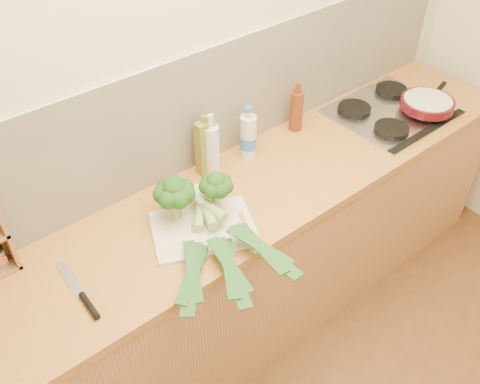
# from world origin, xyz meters

# --- Properties ---
(room_shell) EXTENTS (3.50, 3.50, 3.50)m
(room_shell) POSITION_xyz_m (0.00, 1.49, 1.17)
(room_shell) COLOR beige
(room_shell) RESTS_ON ground
(counter) EXTENTS (3.20, 0.62, 0.90)m
(counter) POSITION_xyz_m (0.00, 1.20, 0.45)
(counter) COLOR #B27F4A
(counter) RESTS_ON ground
(gas_hob) EXTENTS (0.58, 0.50, 0.04)m
(gas_hob) POSITION_xyz_m (1.02, 1.20, 0.91)
(gas_hob) COLOR silver
(gas_hob) RESTS_ON counter
(chopping_board) EXTENTS (0.48, 0.43, 0.01)m
(chopping_board) POSITION_xyz_m (-0.24, 1.12, 0.91)
(chopping_board) COLOR silver
(chopping_board) RESTS_ON counter
(broccoli_left) EXTENTS (0.17, 0.17, 0.20)m
(broccoli_left) POSITION_xyz_m (-0.29, 1.24, 1.04)
(broccoli_left) COLOR #8CA560
(broccoli_left) RESTS_ON chopping_board
(broccoli_right) EXTENTS (0.14, 0.14, 0.18)m
(broccoli_right) POSITION_xyz_m (-0.13, 1.18, 1.04)
(broccoli_right) COLOR #8CA560
(broccoli_right) RESTS_ON chopping_board
(leek_front) EXTENTS (0.48, 0.54, 0.04)m
(leek_front) POSITION_xyz_m (-0.27, 1.11, 0.94)
(leek_front) COLOR white
(leek_front) RESTS_ON chopping_board
(leek_mid) EXTENTS (0.29, 0.62, 0.04)m
(leek_mid) POSITION_xyz_m (-0.23, 1.06, 0.95)
(leek_mid) COLOR white
(leek_mid) RESTS_ON chopping_board
(leek_back) EXTENTS (0.11, 0.61, 0.04)m
(leek_back) POSITION_xyz_m (-0.18, 1.03, 0.97)
(leek_back) COLOR white
(leek_back) RESTS_ON chopping_board
(chefs_knife) EXTENTS (0.04, 0.32, 0.02)m
(chefs_knife) POSITION_xyz_m (-0.77, 1.10, 0.91)
(chefs_knife) COLOR silver
(chefs_knife) RESTS_ON counter
(skillet) EXTENTS (0.39, 0.27, 0.05)m
(skillet) POSITION_xyz_m (1.15, 1.08, 0.96)
(skillet) COLOR #4B0C12
(skillet) RESTS_ON gas_hob
(oil_tin) EXTENTS (0.08, 0.05, 0.29)m
(oil_tin) POSITION_xyz_m (-0.01, 1.42, 1.03)
(oil_tin) COLOR olive
(oil_tin) RESTS_ON counter
(glass_bottle) EXTENTS (0.07, 0.07, 0.30)m
(glass_bottle) POSITION_xyz_m (0.01, 1.40, 1.02)
(glass_bottle) COLOR silver
(glass_bottle) RESTS_ON counter
(amber_bottle) EXTENTS (0.06, 0.06, 0.26)m
(amber_bottle) POSITION_xyz_m (0.53, 1.41, 1.01)
(amber_bottle) COLOR #602912
(amber_bottle) RESTS_ON counter
(water_bottle) EXTENTS (0.08, 0.08, 0.24)m
(water_bottle) POSITION_xyz_m (0.22, 1.39, 1.00)
(water_bottle) COLOR silver
(water_bottle) RESTS_ON counter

